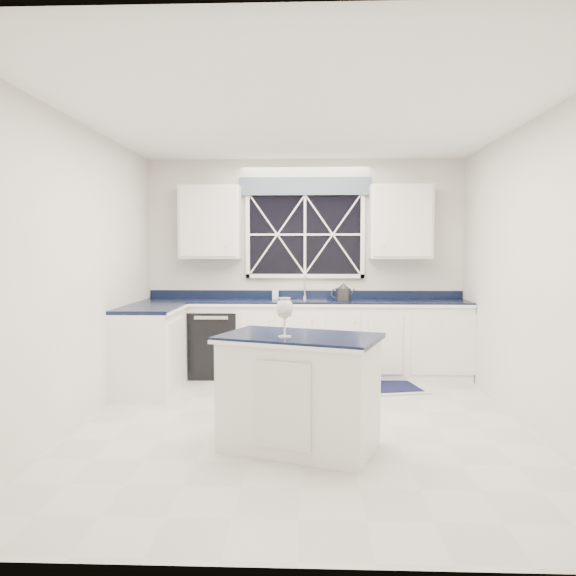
{
  "coord_description": "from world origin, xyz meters",
  "views": [
    {
      "loc": [
        0.05,
        -4.9,
        1.57
      ],
      "look_at": [
        -0.15,
        0.4,
        1.2
      ],
      "focal_mm": 35.0,
      "sensor_mm": 36.0,
      "label": 1
    }
  ],
  "objects_px": {
    "dishwasher": "(216,342)",
    "wine_glass": "(285,310)",
    "faucet": "(305,286)",
    "soap_bottle": "(275,293)",
    "island": "(300,391)",
    "kettle": "(343,292)"
  },
  "relations": [
    {
      "from": "dishwasher",
      "to": "wine_glass",
      "type": "relative_size",
      "value": 2.71
    },
    {
      "from": "dishwasher",
      "to": "faucet",
      "type": "height_order",
      "value": "faucet"
    },
    {
      "from": "dishwasher",
      "to": "soap_bottle",
      "type": "relative_size",
      "value": 4.95
    },
    {
      "from": "wine_glass",
      "to": "soap_bottle",
      "type": "xyz_separation_m",
      "value": [
        -0.24,
        2.74,
        -0.09
      ]
    },
    {
      "from": "wine_glass",
      "to": "dishwasher",
      "type": "bearing_deg",
      "value": 110.29
    },
    {
      "from": "faucet",
      "to": "wine_glass",
      "type": "bearing_deg",
      "value": -92.67
    },
    {
      "from": "dishwasher",
      "to": "island",
      "type": "relative_size",
      "value": 0.6
    },
    {
      "from": "faucet",
      "to": "kettle",
      "type": "relative_size",
      "value": 1.0
    },
    {
      "from": "soap_bottle",
      "to": "faucet",
      "type": "bearing_deg",
      "value": 12.09
    },
    {
      "from": "faucet",
      "to": "soap_bottle",
      "type": "bearing_deg",
      "value": -167.91
    },
    {
      "from": "dishwasher",
      "to": "wine_glass",
      "type": "height_order",
      "value": "wine_glass"
    },
    {
      "from": "faucet",
      "to": "island",
      "type": "height_order",
      "value": "faucet"
    },
    {
      "from": "dishwasher",
      "to": "soap_bottle",
      "type": "xyz_separation_m",
      "value": [
        0.73,
        0.12,
        0.61
      ]
    },
    {
      "from": "dishwasher",
      "to": "faucet",
      "type": "distance_m",
      "value": 1.31
    },
    {
      "from": "dishwasher",
      "to": "wine_glass",
      "type": "xyz_separation_m",
      "value": [
        0.97,
        -2.62,
        0.7
      ]
    },
    {
      "from": "island",
      "to": "soap_bottle",
      "type": "distance_m",
      "value": 2.72
    },
    {
      "from": "island",
      "to": "soap_bottle",
      "type": "bearing_deg",
      "value": 116.69
    },
    {
      "from": "island",
      "to": "kettle",
      "type": "xyz_separation_m",
      "value": [
        0.49,
        2.52,
        0.59
      ]
    },
    {
      "from": "kettle",
      "to": "soap_bottle",
      "type": "xyz_separation_m",
      "value": [
        -0.84,
        0.12,
        -0.01
      ]
    },
    {
      "from": "faucet",
      "to": "kettle",
      "type": "bearing_deg",
      "value": -22.76
    },
    {
      "from": "kettle",
      "to": "wine_glass",
      "type": "height_order",
      "value": "wine_glass"
    },
    {
      "from": "dishwasher",
      "to": "wine_glass",
      "type": "distance_m",
      "value": 2.88
    }
  ]
}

